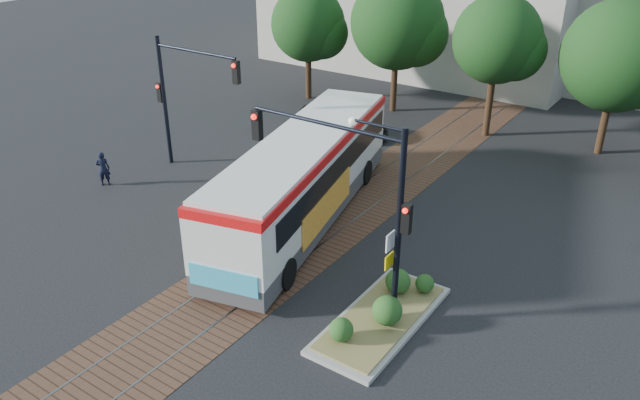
{
  "coord_description": "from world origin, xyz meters",
  "views": [
    {
      "loc": [
        11.9,
        -14.54,
        11.76
      ],
      "look_at": [
        0.44,
        2.09,
        1.6
      ],
      "focal_mm": 35.0,
      "sensor_mm": 36.0,
      "label": 1
    }
  ],
  "objects_px": {
    "city_bus": "(304,174)",
    "traffic_island": "(383,311)",
    "officer": "(103,169)",
    "signal_pole_main": "(362,188)",
    "parked_car": "(344,125)",
    "signal_pole_left": "(180,87)"
  },
  "relations": [
    {
      "from": "city_bus",
      "to": "traffic_island",
      "type": "xyz_separation_m",
      "value": [
        5.78,
        -3.95,
        -1.58
      ]
    },
    {
      "from": "officer",
      "to": "traffic_island",
      "type": "bearing_deg",
      "value": 130.23
    },
    {
      "from": "officer",
      "to": "signal_pole_main",
      "type": "bearing_deg",
      "value": 130.21
    },
    {
      "from": "officer",
      "to": "parked_car",
      "type": "bearing_deg",
      "value": -160.71
    },
    {
      "from": "city_bus",
      "to": "signal_pole_left",
      "type": "xyz_separation_m",
      "value": [
        -7.41,
        0.95,
        1.95
      ]
    },
    {
      "from": "traffic_island",
      "to": "parked_car",
      "type": "xyz_separation_m",
      "value": [
        -9.37,
        12.39,
        0.35
      ]
    },
    {
      "from": "signal_pole_main",
      "to": "officer",
      "type": "xyz_separation_m",
      "value": [
        -13.88,
        1.39,
        -3.38
      ]
    },
    {
      "from": "signal_pole_main",
      "to": "parked_car",
      "type": "bearing_deg",
      "value": 124.35
    },
    {
      "from": "city_bus",
      "to": "officer",
      "type": "height_order",
      "value": "city_bus"
    },
    {
      "from": "city_bus",
      "to": "officer",
      "type": "xyz_separation_m",
      "value": [
        -9.06,
        -2.47,
        -1.14
      ]
    },
    {
      "from": "city_bus",
      "to": "traffic_island",
      "type": "height_order",
      "value": "city_bus"
    },
    {
      "from": "traffic_island",
      "to": "officer",
      "type": "bearing_deg",
      "value": 174.31
    },
    {
      "from": "officer",
      "to": "parked_car",
      "type": "xyz_separation_m",
      "value": [
        5.47,
        10.92,
        -0.1
      ]
    },
    {
      "from": "city_bus",
      "to": "officer",
      "type": "bearing_deg",
      "value": -178.29
    },
    {
      "from": "traffic_island",
      "to": "signal_pole_main",
      "type": "distance_m",
      "value": 3.95
    },
    {
      "from": "city_bus",
      "to": "parked_car",
      "type": "bearing_deg",
      "value": 99.49
    },
    {
      "from": "signal_pole_main",
      "to": "officer",
      "type": "distance_m",
      "value": 14.35
    },
    {
      "from": "signal_pole_left",
      "to": "parked_car",
      "type": "relative_size",
      "value": 1.28
    },
    {
      "from": "parked_car",
      "to": "signal_pole_main",
      "type": "bearing_deg",
      "value": -164.97
    },
    {
      "from": "city_bus",
      "to": "signal_pole_left",
      "type": "height_order",
      "value": "signal_pole_left"
    },
    {
      "from": "traffic_island",
      "to": "signal_pole_left",
      "type": "xyz_separation_m",
      "value": [
        -13.19,
        4.89,
        3.54
      ]
    },
    {
      "from": "city_bus",
      "to": "signal_pole_left",
      "type": "distance_m",
      "value": 7.72
    }
  ]
}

